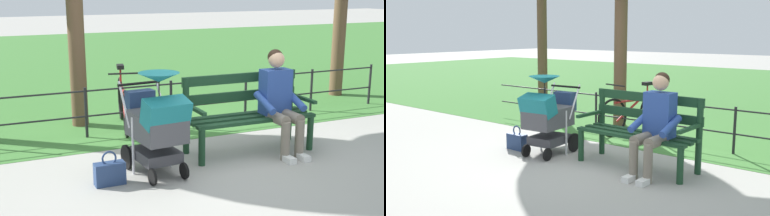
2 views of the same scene
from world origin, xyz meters
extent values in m
plane|color=#9E9B93|center=(0.00, 0.00, 0.00)|extent=(60.00, 60.00, 0.00)
cube|color=#3D7533|center=(0.00, -8.80, 0.00)|extent=(40.00, 16.00, 0.01)
cube|color=#193D23|center=(-0.48, -0.18, 0.45)|extent=(1.60, 0.13, 0.04)
cube|color=#193D23|center=(-0.47, 0.00, 0.45)|extent=(1.60, 0.13, 0.04)
cube|color=#193D23|center=(-0.47, 0.18, 0.45)|extent=(1.60, 0.13, 0.04)
cube|color=#193D23|center=(-0.48, -0.28, 0.67)|extent=(1.60, 0.07, 0.12)
cube|color=#193D23|center=(-0.48, -0.28, 0.90)|extent=(1.60, 0.07, 0.12)
cylinder|color=#193D23|center=(-1.22, 0.21, 0.23)|extent=(0.08, 0.08, 0.45)
cylinder|color=#193D23|center=(-1.23, -0.27, 0.47)|extent=(0.08, 0.08, 0.95)
cube|color=#193D23|center=(-1.22, 0.01, 0.63)|extent=(0.06, 0.56, 0.04)
cylinder|color=#193D23|center=(0.28, 0.19, 0.23)|extent=(0.08, 0.08, 0.45)
cylinder|color=#193D23|center=(0.27, -0.29, 0.47)|extent=(0.08, 0.08, 0.95)
cube|color=#193D23|center=(0.28, -0.01, 0.63)|extent=(0.06, 0.56, 0.04)
cylinder|color=slate|center=(-0.91, 0.22, 0.47)|extent=(0.15, 0.40, 0.14)
cylinder|color=slate|center=(-0.71, 0.22, 0.47)|extent=(0.15, 0.40, 0.14)
cylinder|color=slate|center=(-0.91, 0.42, 0.24)|extent=(0.11, 0.11, 0.47)
cylinder|color=slate|center=(-0.71, 0.42, 0.24)|extent=(0.11, 0.11, 0.47)
cube|color=silver|center=(-0.91, 0.50, 0.04)|extent=(0.10, 0.22, 0.07)
cube|color=silver|center=(-0.71, 0.50, 0.04)|extent=(0.10, 0.22, 0.07)
cube|color=#284793|center=(-0.82, 0.00, 0.75)|extent=(0.36, 0.23, 0.56)
cylinder|color=#284793|center=(-1.03, 0.12, 0.65)|extent=(0.10, 0.43, 0.23)
cylinder|color=#284793|center=(-0.59, 0.12, 0.65)|extent=(0.10, 0.43, 0.23)
sphere|color=tan|center=(-0.82, 0.00, 1.15)|extent=(0.20, 0.20, 0.20)
sphere|color=black|center=(-0.82, -0.03, 1.18)|extent=(0.19, 0.19, 0.19)
cylinder|color=black|center=(0.65, -0.11, 0.14)|extent=(0.06, 0.28, 0.28)
cylinder|color=black|center=(1.11, -0.07, 0.14)|extent=(0.06, 0.28, 0.28)
cylinder|color=black|center=(0.63, 0.49, 0.09)|extent=(0.05, 0.18, 0.18)
cylinder|color=black|center=(1.01, 0.53, 0.09)|extent=(0.05, 0.18, 0.18)
cube|color=#38383D|center=(0.85, 0.21, 0.22)|extent=(0.47, 0.56, 0.12)
cylinder|color=silver|center=(0.63, 0.09, 0.33)|extent=(0.03, 0.03, 0.65)
cylinder|color=silver|center=(1.09, 0.13, 0.33)|extent=(0.03, 0.03, 0.65)
cube|color=#47474C|center=(0.85, 0.23, 0.55)|extent=(0.52, 0.72, 0.28)
cube|color=#19727A|center=(0.83, 0.47, 0.75)|extent=(0.51, 0.35, 0.33)
cylinder|color=black|center=(0.89, -0.21, 0.95)|extent=(0.52, 0.08, 0.03)
cylinder|color=silver|center=(0.65, -0.13, 0.75)|extent=(0.06, 0.30, 0.49)
cylinder|color=silver|center=(1.11, -0.09, 0.75)|extent=(0.06, 0.30, 0.49)
cone|color=#19727A|center=(0.84, 0.31, 1.10)|extent=(0.48, 0.48, 0.10)
cylinder|color=black|center=(0.84, 0.31, 0.92)|extent=(0.01, 0.01, 0.30)
cube|color=navy|center=(0.89, -0.19, 0.73)|extent=(0.33, 0.19, 0.28)
cube|color=navy|center=(1.41, 0.32, 0.12)|extent=(0.32, 0.14, 0.24)
torus|color=navy|center=(1.41, 0.32, 0.29)|extent=(0.16, 0.02, 0.16)
cylinder|color=black|center=(-3.74, -1.47, 0.35)|extent=(0.04, 0.04, 0.70)
cylinder|color=black|center=(-2.49, -1.47, 0.35)|extent=(0.04, 0.04, 0.70)
cylinder|color=black|center=(-1.25, -1.47, 0.35)|extent=(0.04, 0.04, 0.70)
cylinder|color=black|center=(0.00, -1.47, 0.35)|extent=(0.04, 0.04, 0.70)
cylinder|color=black|center=(1.25, -1.47, 0.35)|extent=(0.04, 0.04, 0.70)
cylinder|color=black|center=(0.00, -1.47, 0.65)|extent=(7.47, 0.02, 0.02)
cylinder|color=black|center=(0.00, -1.47, 0.30)|extent=(7.47, 0.02, 0.02)
cylinder|color=brown|center=(1.19, -2.15, 1.63)|extent=(0.24, 0.24, 3.26)
cylinder|color=brown|center=(-3.71, -2.32, 1.32)|extent=(0.24, 0.24, 2.64)
torus|color=black|center=(0.74, -1.26, 0.33)|extent=(0.18, 0.65, 0.66)
torus|color=black|center=(0.54, -2.24, 0.33)|extent=(0.18, 0.65, 0.66)
cylinder|color=maroon|center=(0.64, -1.75, 0.58)|extent=(0.23, 0.89, 0.04)
cylinder|color=maroon|center=(0.66, -1.65, 0.43)|extent=(0.17, 0.62, 0.38)
cylinder|color=maroon|center=(0.57, -2.09, 0.68)|extent=(0.03, 0.03, 0.30)
cube|color=black|center=(0.57, -2.09, 0.85)|extent=(0.14, 0.22, 0.06)
cylinder|color=black|center=(0.73, -1.31, 0.88)|extent=(0.44, 0.12, 0.02)
camera|label=1|loc=(2.68, 5.27, 2.05)|focal=47.87mm
camera|label=2|loc=(-3.44, 4.89, 1.76)|focal=41.91mm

